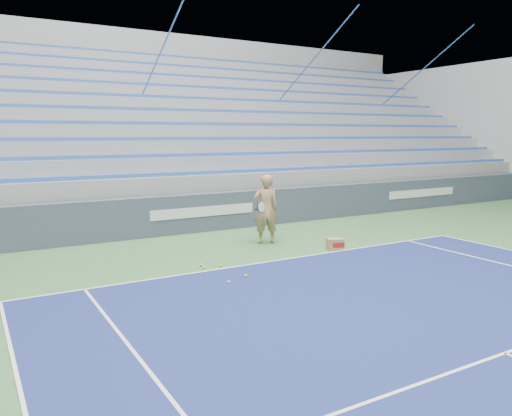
# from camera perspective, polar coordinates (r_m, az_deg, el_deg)

# --- Properties ---
(sponsor_barrier) EXTENTS (30.00, 0.32, 1.10)m
(sponsor_barrier) POSITION_cam_1_polar(r_m,az_deg,el_deg) (14.52, -6.21, -0.52)
(sponsor_barrier) COLOR #3C465C
(sponsor_barrier) RESTS_ON ground
(bleachers) EXTENTS (31.00, 9.15, 7.30)m
(bleachers) POSITION_cam_1_polar(r_m,az_deg,el_deg) (19.71, -13.16, 6.94)
(bleachers) COLOR #93969B
(bleachers) RESTS_ON ground
(tennis_player) EXTENTS (0.98, 0.93, 1.79)m
(tennis_player) POSITION_cam_1_polar(r_m,az_deg,el_deg) (12.80, 1.12, -0.13)
(tennis_player) COLOR tan
(tennis_player) RESTS_ON ground
(ball_box) EXTENTS (0.45, 0.40, 0.28)m
(ball_box) POSITION_cam_1_polar(r_m,az_deg,el_deg) (12.35, 9.00, -4.10)
(ball_box) COLOR #A17B4E
(ball_box) RESTS_ON ground
(tennis_ball_0) EXTENTS (0.07, 0.07, 0.07)m
(tennis_ball_0) POSITION_cam_1_polar(r_m,az_deg,el_deg) (10.77, -6.30, -6.50)
(tennis_ball_0) COLOR #C7ED30
(tennis_ball_0) RESTS_ON ground
(tennis_ball_1) EXTENTS (0.07, 0.07, 0.07)m
(tennis_ball_1) POSITION_cam_1_polar(r_m,az_deg,el_deg) (9.92, -1.18, -7.77)
(tennis_ball_1) COLOR #C7ED30
(tennis_ball_1) RESTS_ON ground
(tennis_ball_2) EXTENTS (0.07, 0.07, 0.07)m
(tennis_ball_2) POSITION_cam_1_polar(r_m,az_deg,el_deg) (9.52, -3.13, -8.47)
(tennis_ball_2) COLOR #C7ED30
(tennis_ball_2) RESTS_ON ground
(tennis_ball_3) EXTENTS (0.07, 0.07, 0.07)m
(tennis_ball_3) POSITION_cam_1_polar(r_m,az_deg,el_deg) (10.70, -4.05, -6.56)
(tennis_ball_3) COLOR #C7ED30
(tennis_ball_3) RESTS_ON ground
(tennis_ball_4) EXTENTS (0.07, 0.07, 0.07)m
(tennis_ball_4) POSITION_cam_1_polar(r_m,az_deg,el_deg) (10.57, -6.01, -6.78)
(tennis_ball_4) COLOR #C7ED30
(tennis_ball_4) RESTS_ON ground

